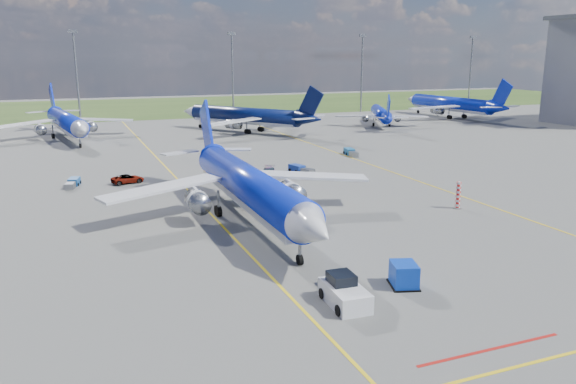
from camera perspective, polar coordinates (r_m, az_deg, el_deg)
name	(u,v)px	position (r m, az deg, el deg)	size (l,w,h in m)	color
ground	(258,264)	(46.08, -3.04, -7.27)	(400.00, 400.00, 0.00)	#555553
grass_strip	(109,108)	(192.03, -17.69, 8.11)	(400.00, 80.00, 0.01)	#2D4719
taxiway_lines	(189,190)	(71.82, -10.01, 0.22)	(60.25, 160.00, 0.02)	yellow
floodlight_masts	(158,71)	(152.73, -13.04, 11.86)	(202.20, 0.50, 22.70)	slate
warning_post	(458,195)	(64.63, 16.90, -0.31)	(0.50, 0.50, 3.00)	red
bg_jet_nnw	(68,139)	(122.81, -21.44, 5.02)	(29.94, 39.29, 10.29)	#0D26C2
bg_jet_n	(245,132)	(125.94, -4.41, 6.11)	(30.00, 39.37, 10.31)	#081343
bg_jet_ne	(380,125)	(139.56, 9.37, 6.71)	(23.50, 30.85, 8.08)	#0D26C2
bg_jet_ene	(450,118)	(160.90, 16.11, 7.26)	(31.48, 41.32, 10.82)	#0D26C2
main_airliner	(249,220)	(57.93, -3.99, -2.87)	(31.23, 40.99, 10.74)	#0D26C2
pushback_tug	(344,292)	(38.86, 5.71, -10.12)	(2.44, 6.04, 2.03)	silver
uld_container	(404,275)	(42.32, 11.70, -8.22)	(1.75, 2.19, 1.75)	#0C36B0
service_car_b	(128,179)	(77.30, -15.96, 1.29)	(1.95, 4.24, 1.18)	#999999
service_car_c	(268,172)	(78.37, -2.01, 2.02)	(1.83, 4.49, 1.30)	#999999
baggage_tug_w	(301,170)	(81.02, 1.29, 2.30)	(2.47, 4.83, 1.05)	navy
baggage_tug_c	(73,183)	(77.75, -21.03, 0.86)	(2.09, 4.34, 0.94)	#174B8F
baggage_tug_e	(351,152)	(96.15, 6.39, 4.02)	(2.04, 4.78, 1.04)	#185E94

